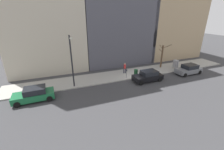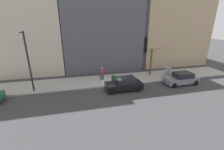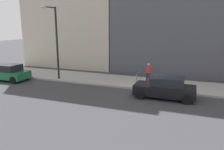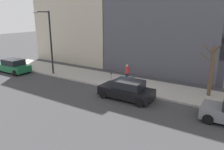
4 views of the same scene
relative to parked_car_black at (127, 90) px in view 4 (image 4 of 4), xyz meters
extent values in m
plane|color=#38383A|center=(1.27, 0.95, -0.74)|extent=(120.00, 120.00, 0.00)
cube|color=#9E9B93|center=(3.27, 0.95, -0.66)|extent=(4.00, 36.00, 0.15)
cylinder|color=black|center=(-0.88, -6.03, -0.42)|extent=(0.23, 0.64, 0.64)
cylinder|color=black|center=(0.82, -6.00, -0.42)|extent=(0.23, 0.64, 0.64)
cube|color=black|center=(0.00, 0.05, -0.17)|extent=(1.83, 4.21, 0.70)
cube|color=black|center=(0.00, -0.15, 0.48)|extent=(1.61, 2.21, 0.60)
cylinder|color=black|center=(-0.86, 1.60, -0.42)|extent=(0.22, 0.64, 0.64)
cylinder|color=black|center=(0.84, 1.61, -0.42)|extent=(0.22, 0.64, 0.64)
cylinder|color=black|center=(-0.84, -1.50, -0.42)|extent=(0.22, 0.64, 0.64)
cylinder|color=black|center=(0.86, -1.49, -0.42)|extent=(0.22, 0.64, 0.64)
cube|color=#196038|center=(0.10, 14.64, -0.17)|extent=(1.86, 4.23, 0.70)
cube|color=black|center=(0.10, 14.44, 0.48)|extent=(1.63, 2.22, 0.60)
cylinder|color=black|center=(0.92, 16.21, -0.42)|extent=(0.23, 0.64, 0.64)
cylinder|color=black|center=(-0.73, 13.08, -0.42)|extent=(0.23, 0.64, 0.64)
cylinder|color=black|center=(0.97, 13.11, -0.42)|extent=(0.23, 0.64, 0.64)
cylinder|color=slate|center=(1.72, 2.53, -0.06)|extent=(0.07, 0.07, 1.05)
cube|color=#2D333D|center=(1.72, 2.53, 0.61)|extent=(0.14, 0.10, 0.30)
cylinder|color=black|center=(1.82, 10.06, 2.66)|extent=(0.18, 0.18, 6.50)
cylinder|color=black|center=(1.02, 10.06, 5.81)|extent=(1.60, 0.10, 0.10)
ellipsoid|color=beige|center=(0.22, 10.06, 5.76)|extent=(0.56, 0.32, 0.20)
cylinder|color=brown|center=(3.87, -5.27, 1.34)|extent=(0.28, 0.28, 3.85)
cylinder|color=brown|center=(3.83, -4.87, 3.03)|extent=(0.15, 0.86, 0.89)
cylinder|color=brown|center=(3.20, -5.52, 3.20)|extent=(1.34, 0.67, 0.88)
cylinder|color=brown|center=(3.74, -4.78, 2.43)|extent=(0.27, 1.02, 0.78)
cylinder|color=#14381E|center=(2.17, 0.72, -0.14)|extent=(0.56, 0.56, 0.90)
cylinder|color=#1E1E2D|center=(3.50, 1.83, -0.18)|extent=(0.16, 0.16, 0.82)
cylinder|color=#1E1E2D|center=(3.59, 2.05, -0.18)|extent=(0.16, 0.16, 0.82)
cylinder|color=#A52323|center=(3.54, 1.94, 0.54)|extent=(0.36, 0.36, 0.62)
sphere|color=tan|center=(3.54, 1.94, 0.96)|extent=(0.22, 0.22, 0.22)
camera|label=1|loc=(-16.35, 11.87, 8.14)|focal=24.00mm
camera|label=2|loc=(-15.16, 5.12, 6.74)|focal=24.00mm
camera|label=3|loc=(-15.17, -1.69, 4.27)|focal=35.00mm
camera|label=4|loc=(-13.92, -7.58, 5.66)|focal=35.00mm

